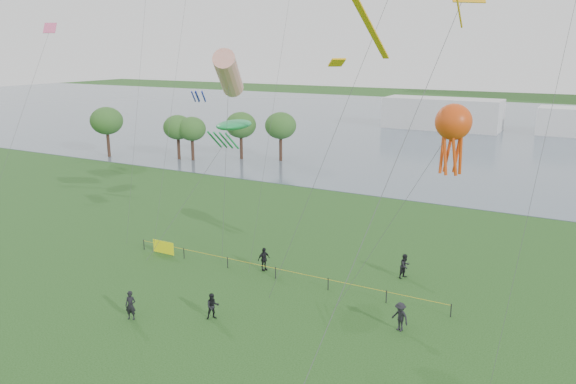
% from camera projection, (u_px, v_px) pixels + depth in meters
% --- Properties ---
extents(lake, '(400.00, 120.00, 0.08)m').
position_uv_depth(lake, '(509.00, 130.00, 108.71)').
color(lake, slate).
rests_on(lake, ground_plane).
extents(pavilion_left, '(22.00, 8.00, 6.00)m').
position_uv_depth(pavilion_left, '(442.00, 114.00, 109.26)').
color(pavilion_left, silver).
rests_on(pavilion_left, ground_plane).
extents(trees, '(27.96, 13.96, 7.27)m').
position_uv_depth(trees, '(196.00, 125.00, 79.11)').
color(trees, '#332017').
rests_on(trees, ground_plane).
extents(fence, '(24.07, 0.07, 1.05)m').
position_uv_depth(fence, '(204.00, 256.00, 41.59)').
color(fence, black).
rests_on(fence, ground_plane).
extents(spectator_a, '(0.97, 0.97, 1.59)m').
position_uv_depth(spectator_a, '(213.00, 306.00, 32.94)').
color(spectator_a, black).
rests_on(spectator_a, ground_plane).
extents(spectator_b, '(1.26, 1.01, 1.71)m').
position_uv_depth(spectator_b, '(400.00, 317.00, 31.54)').
color(spectator_b, black).
rests_on(spectator_b, ground_plane).
extents(spectator_c, '(0.78, 1.08, 1.70)m').
position_uv_depth(spectator_c, '(264.00, 259.00, 40.14)').
color(spectator_c, black).
rests_on(spectator_c, ground_plane).
extents(spectator_f, '(0.74, 0.61, 1.76)m').
position_uv_depth(spectator_f, '(131.00, 305.00, 32.87)').
color(spectator_f, black).
rests_on(spectator_f, ground_plane).
extents(spectator_g, '(0.95, 1.04, 1.73)m').
position_uv_depth(spectator_g, '(405.00, 266.00, 38.82)').
color(spectator_g, black).
rests_on(spectator_g, ground_plane).
extents(kite_windsock, '(4.13, 4.92, 15.52)m').
position_uv_depth(kite_windsock, '(228.00, 74.00, 40.19)').
color(kite_windsock, '#3F3F42').
extents(kite_creature, '(4.38, 9.29, 9.97)m').
position_uv_depth(kite_creature, '(234.00, 125.00, 44.50)').
color(kite_creature, '#3F3F42').
extents(kite_octopus, '(6.91, 2.90, 12.61)m').
position_uv_depth(kite_octopus, '(453.00, 124.00, 30.55)').
color(kite_octopus, '#3F3F42').
extents(kite_delta, '(3.43, 16.22, 18.70)m').
position_uv_depth(kite_delta, '(457.00, 9.00, 22.87)').
color(kite_delta, '#3F3F42').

